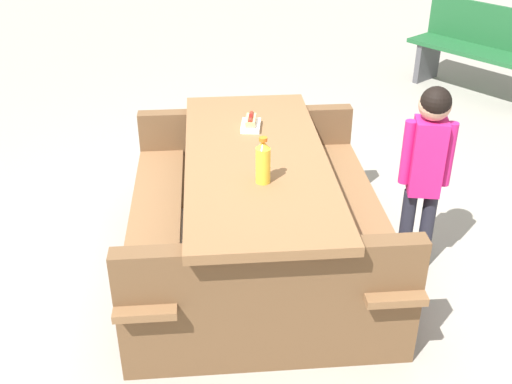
{
  "coord_description": "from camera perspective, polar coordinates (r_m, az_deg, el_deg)",
  "views": [
    {
      "loc": [
        -2.94,
        0.57,
        2.23
      ],
      "look_at": [
        0.0,
        0.0,
        0.52
      ],
      "focal_mm": 43.52,
      "sensor_mm": 36.0,
      "label": 1
    }
  ],
  "objects": [
    {
      "name": "child_in_coat",
      "position": [
        3.5,
        15.45,
        3.05
      ],
      "size": [
        0.2,
        0.27,
        1.13
      ],
      "color": "#262633",
      "rests_on": "ground"
    },
    {
      "name": "soda_bottle",
      "position": [
        3.03,
        0.65,
        2.79
      ],
      "size": [
        0.07,
        0.07,
        0.24
      ],
      "color": "yellow",
      "rests_on": "picnic_table"
    },
    {
      "name": "park_bench_near",
      "position": [
        6.61,
        20.41,
        12.18
      ],
      "size": [
        1.5,
        1.1,
        0.85
      ],
      "color": "#1E592D",
      "rests_on": "ground"
    },
    {
      "name": "ground_plane",
      "position": [
        3.73,
        0.0,
        -7.02
      ],
      "size": [
        30.0,
        30.0,
        0.0
      ],
      "primitive_type": "plane",
      "color": "gray",
      "rests_on": "ground"
    },
    {
      "name": "hotdog_tray",
      "position": [
        3.66,
        -0.48,
        6.36
      ],
      "size": [
        0.2,
        0.15,
        0.08
      ],
      "color": "white",
      "rests_on": "picnic_table"
    },
    {
      "name": "picnic_table",
      "position": [
        3.49,
        0.0,
        -1.15
      ],
      "size": [
        1.94,
        1.58,
        0.75
      ],
      "color": "brown",
      "rests_on": "ground"
    }
  ]
}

